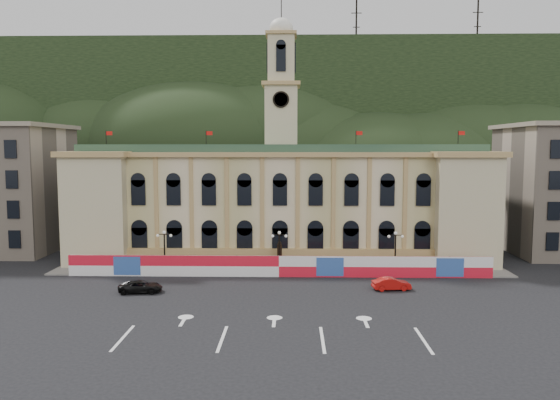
{
  "coord_description": "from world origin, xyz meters",
  "views": [
    {
      "loc": [
        1.6,
        -48.12,
        15.25
      ],
      "look_at": [
        0.06,
        18.0,
        8.82
      ],
      "focal_mm": 35.0,
      "sensor_mm": 36.0,
      "label": 1
    }
  ],
  "objects_px": {
    "black_suv": "(141,287)",
    "statue": "(280,262)",
    "lamp_center": "(279,248)",
    "red_sedan": "(391,284)"
  },
  "relations": [
    {
      "from": "lamp_center",
      "to": "red_sedan",
      "type": "bearing_deg",
      "value": -32.2
    },
    {
      "from": "statue",
      "to": "red_sedan",
      "type": "relative_size",
      "value": 0.88
    },
    {
      "from": "red_sedan",
      "to": "black_suv",
      "type": "bearing_deg",
      "value": 86.56
    },
    {
      "from": "red_sedan",
      "to": "black_suv",
      "type": "relative_size",
      "value": 0.9
    },
    {
      "from": "black_suv",
      "to": "statue",
      "type": "bearing_deg",
      "value": -60.22
    },
    {
      "from": "statue",
      "to": "black_suv",
      "type": "height_order",
      "value": "statue"
    },
    {
      "from": "lamp_center",
      "to": "red_sedan",
      "type": "distance_m",
      "value": 14.61
    },
    {
      "from": "lamp_center",
      "to": "black_suv",
      "type": "relative_size",
      "value": 1.09
    },
    {
      "from": "statue",
      "to": "red_sedan",
      "type": "xyz_separation_m",
      "value": [
        12.19,
        -8.68,
        -0.51
      ]
    },
    {
      "from": "lamp_center",
      "to": "black_suv",
      "type": "height_order",
      "value": "lamp_center"
    }
  ]
}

